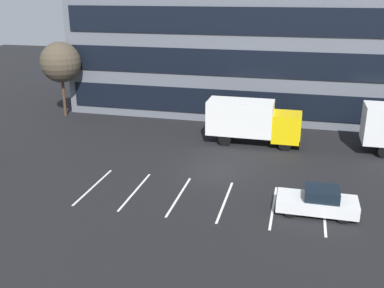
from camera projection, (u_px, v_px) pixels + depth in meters
ground_plane at (216, 171)px, 29.99m from camera, size 120.00×120.00×0.00m
lot_markings at (202, 199)px, 26.08m from camera, size 14.14×5.40×0.01m
box_truck_yellow at (252, 120)px, 34.79m from camera, size 7.47×2.47×3.46m
sedan_white at (318, 202)px, 24.11m from camera, size 4.34×1.82×1.55m
bare_tree at (61, 62)px, 41.47m from camera, size 3.80×3.80×7.13m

